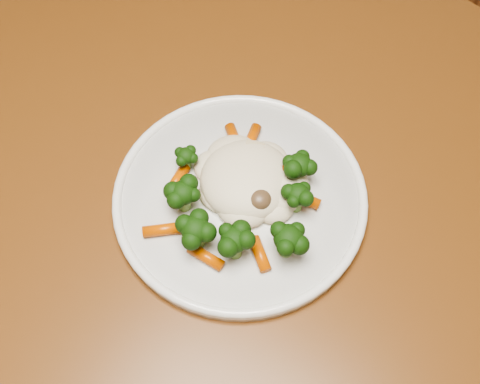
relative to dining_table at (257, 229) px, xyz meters
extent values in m
plane|color=brown|center=(-0.23, -0.15, -0.65)|extent=(3.00, 3.00, 0.00)
cube|color=brown|center=(0.00, 0.00, 0.08)|extent=(1.41, 1.12, 0.04)
cube|color=brown|center=(-0.44, 0.49, -0.30)|extent=(0.07, 0.07, 0.71)
cylinder|color=white|center=(-0.01, -0.02, 0.10)|extent=(0.27, 0.27, 0.01)
ellipsoid|color=#F1E1C0|center=(-0.01, -0.01, 0.13)|extent=(0.12, 0.10, 0.04)
ellipsoid|color=black|center=(-0.05, -0.06, 0.13)|extent=(0.04, 0.04, 0.04)
ellipsoid|color=black|center=(-0.02, -0.09, 0.13)|extent=(0.05, 0.05, 0.04)
ellipsoid|color=black|center=(0.02, -0.08, 0.13)|extent=(0.04, 0.04, 0.04)
ellipsoid|color=black|center=(0.06, -0.06, 0.13)|extent=(0.05, 0.05, 0.04)
ellipsoid|color=black|center=(0.05, -0.01, 0.13)|extent=(0.04, 0.04, 0.04)
ellipsoid|color=black|center=(0.03, 0.02, 0.13)|extent=(0.04, 0.04, 0.04)
ellipsoid|color=black|center=(-0.08, -0.02, 0.12)|extent=(0.03, 0.03, 0.03)
cylinder|color=#DB5B05|center=(-0.03, 0.04, 0.11)|extent=(0.02, 0.05, 0.01)
cylinder|color=#DB5B05|center=(-0.01, 0.03, 0.11)|extent=(0.02, 0.04, 0.01)
cylinder|color=#DB5B05|center=(0.04, 0.00, 0.11)|extent=(0.05, 0.01, 0.01)
cylinder|color=#DB5B05|center=(-0.08, -0.04, 0.11)|extent=(0.01, 0.04, 0.01)
cylinder|color=#DB5B05|center=(-0.06, -0.10, 0.11)|extent=(0.04, 0.04, 0.01)
cylinder|color=#DB5B05|center=(-0.01, -0.10, 0.11)|extent=(0.04, 0.01, 0.01)
cylinder|color=#DB5B05|center=(0.04, -0.08, 0.11)|extent=(0.04, 0.03, 0.01)
cylinder|color=#DB5B05|center=(0.02, 0.00, 0.13)|extent=(0.02, 0.05, 0.01)
cylinder|color=#DB5B05|center=(-0.01, 0.01, 0.13)|extent=(0.02, 0.04, 0.01)
cylinder|color=#DB5B05|center=(-0.05, 0.03, 0.11)|extent=(0.04, 0.04, 0.01)
ellipsoid|color=brown|center=(0.00, -0.01, 0.13)|extent=(0.03, 0.03, 0.02)
ellipsoid|color=brown|center=(0.01, -0.03, 0.13)|extent=(0.03, 0.03, 0.02)
ellipsoid|color=brown|center=(-0.03, -0.02, 0.13)|extent=(0.02, 0.02, 0.02)
cube|color=tan|center=(-0.02, 0.03, 0.13)|extent=(0.02, 0.02, 0.01)
cube|color=tan|center=(0.01, 0.02, 0.13)|extent=(0.02, 0.02, 0.01)
cube|color=tan|center=(-0.03, 0.01, 0.13)|extent=(0.02, 0.02, 0.01)
camera|label=1|loc=(0.14, -0.30, 0.66)|focal=45.00mm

